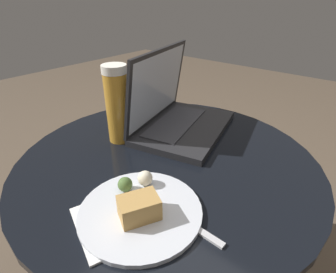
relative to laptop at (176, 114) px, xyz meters
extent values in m
cylinder|color=#515156|center=(-0.14, -0.08, -0.31)|extent=(0.06, 0.06, 0.49)
cylinder|color=black|center=(-0.14, -0.08, -0.06)|extent=(0.73, 0.73, 0.02)
cube|color=white|center=(-0.32, -0.15, -0.05)|extent=(0.23, 0.19, 0.00)
cube|color=#232326|center=(0.01, -0.03, -0.04)|extent=(0.35, 0.28, 0.02)
cube|color=#333338|center=(0.00, 0.00, -0.03)|extent=(0.26, 0.16, 0.00)
cube|color=#232326|center=(-0.01, 0.06, 0.08)|extent=(0.31, 0.11, 0.21)
cube|color=silver|center=(-0.01, 0.05, 0.07)|extent=(0.29, 0.10, 0.19)
cylinder|color=gold|center=(-0.15, 0.08, 0.04)|extent=(0.06, 0.06, 0.18)
cylinder|color=white|center=(-0.15, 0.08, 0.15)|extent=(0.06, 0.06, 0.02)
cylinder|color=silver|center=(-0.31, -0.16, -0.04)|extent=(0.23, 0.23, 0.01)
cube|color=tan|center=(-0.32, -0.17, -0.02)|extent=(0.08, 0.07, 0.04)
sphere|color=#4C6B33|center=(-0.29, -0.10, -0.02)|extent=(0.03, 0.03, 0.03)
sphere|color=beige|center=(-0.25, -0.12, -0.02)|extent=(0.03, 0.03, 0.03)
cube|color=silver|center=(-0.28, -0.25, -0.05)|extent=(0.02, 0.14, 0.00)
cube|color=silver|center=(-0.27, -0.15, -0.05)|extent=(0.03, 0.06, 0.00)
camera|label=1|loc=(-0.55, -0.43, 0.31)|focal=28.00mm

